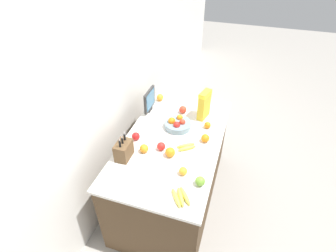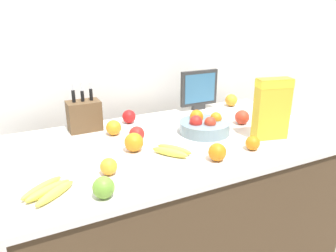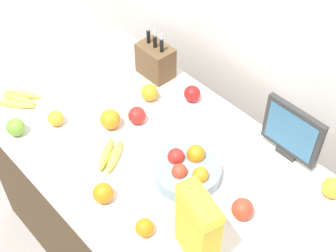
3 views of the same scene
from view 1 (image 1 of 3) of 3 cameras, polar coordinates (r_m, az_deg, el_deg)
The scene contains 19 objects.
ground_plane at distance 3.19m, azimuth 1.04°, elevation -14.62°, with size 14.00×14.00×0.00m, color gray.
wall_back at distance 2.55m, azimuth -13.32°, elevation 7.92°, with size 9.00×0.06×2.60m.
counter at distance 2.86m, azimuth 1.14°, elevation -9.28°, with size 1.66×0.91×0.87m.
knife_block at distance 2.34m, azimuth -9.63°, elevation -5.19°, with size 0.17×0.12×0.26m.
small_monitor at distance 2.87m, azimuth -4.04°, elevation 5.65°, with size 0.26×0.03×0.26m.
cereal_box at distance 2.77m, azimuth 7.91°, elevation 4.85°, with size 0.19×0.11×0.31m.
fruit_bowl at distance 2.67m, azimuth 2.10°, elevation 0.41°, with size 0.27×0.27×0.11m.
banana_bunch_left at distance 2.44m, azimuth 4.04°, elevation -4.53°, with size 0.17×0.19×0.04m.
banana_bunch_right at distance 2.06m, azimuth 2.80°, elevation -15.15°, with size 0.21×0.20×0.03m.
apple_leftmost at distance 2.89m, azimuth 3.24°, elevation 3.58°, with size 0.08×0.08×0.08m, color red.
apple_middle at distance 2.54m, azimuth -7.02°, elevation -2.23°, with size 0.08×0.08×0.08m, color red.
apple_near_bananas at distance 2.41m, azimuth -1.50°, elevation -4.44°, with size 0.08×0.08×0.08m, color red.
apple_rightmost at distance 2.14m, azimuth 7.01°, elevation -11.85°, with size 0.08×0.08×0.08m, color #6B9E33.
orange_near_bowl at distance 2.52m, azimuth 8.11°, elevation -2.66°, with size 0.08×0.08×0.08m, color orange.
orange_front_left at distance 2.40m, azimuth -5.24°, elevation -4.89°, with size 0.08×0.08×0.08m, color orange.
orange_front_center at distance 3.10m, azimuth -1.76°, elevation 6.26°, with size 0.08×0.08×0.08m, color orange.
orange_mid_right at distance 2.69m, azimuth 8.59°, elevation 0.17°, with size 0.07×0.07×0.07m, color orange.
orange_by_cereal at distance 2.20m, azimuth 3.31°, elevation -9.77°, with size 0.07×0.07×0.07m, color orange.
orange_front_right at distance 2.34m, azimuth 0.48°, elevation -5.73°, with size 0.09×0.09×0.09m, color orange.
Camera 1 is at (-1.87, -0.55, 2.52)m, focal length 28.00 mm.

